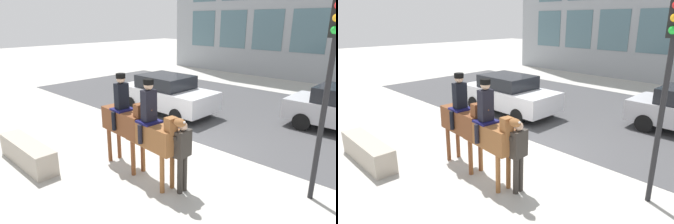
# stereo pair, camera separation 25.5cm
# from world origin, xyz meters

# --- Properties ---
(ground_plane) EXTENTS (80.00, 80.00, 0.00)m
(ground_plane) POSITION_xyz_m (0.00, 0.00, 0.00)
(ground_plane) COLOR #B2AFA8
(road_surface) EXTENTS (24.19, 8.50, 0.01)m
(road_surface) POSITION_xyz_m (0.00, 4.75, 0.00)
(road_surface) COLOR #444447
(road_surface) RESTS_ON ground_plane
(mounted_horse_lead) EXTENTS (1.98, 0.65, 2.51)m
(mounted_horse_lead) POSITION_xyz_m (-0.45, -2.08, 1.32)
(mounted_horse_lead) COLOR brown
(mounted_horse_lead) RESTS_ON ground_plane
(mounted_horse_companion) EXTENTS (1.95, 0.65, 2.52)m
(mounted_horse_companion) POSITION_xyz_m (0.64, -2.15, 1.29)
(mounted_horse_companion) COLOR brown
(mounted_horse_companion) RESTS_ON ground_plane
(pedestrian_bystander) EXTENTS (0.82, 0.45, 1.70)m
(pedestrian_bystander) POSITION_xyz_m (1.44, -2.01, 1.01)
(pedestrian_bystander) COLOR #332D28
(pedestrian_bystander) RESTS_ON ground_plane
(street_car_near_lane) EXTENTS (4.22, 1.95, 1.58)m
(street_car_near_lane) POSITION_xyz_m (-3.10, 2.25, 0.81)
(street_car_near_lane) COLOR silver
(street_car_near_lane) RESTS_ON ground_plane
(traffic_light) EXTENTS (0.24, 0.29, 4.19)m
(traffic_light) POSITION_xyz_m (3.69, -0.24, 2.80)
(traffic_light) COLOR black
(traffic_light) RESTS_ON ground_plane
(planter_ledge) EXTENTS (2.44, 0.56, 0.64)m
(planter_ledge) POSITION_xyz_m (-2.51, -3.86, 0.32)
(planter_ledge) COLOR #ADA393
(planter_ledge) RESTS_ON ground_plane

